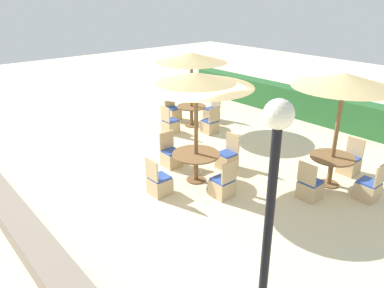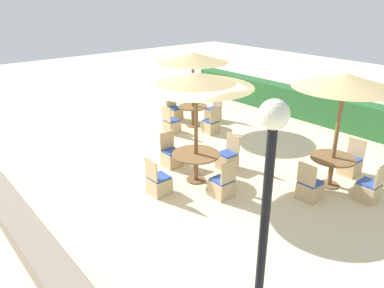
{
  "view_description": "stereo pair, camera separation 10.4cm",
  "coord_description": "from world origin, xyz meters",
  "px_view_note": "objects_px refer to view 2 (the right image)",
  "views": [
    {
      "loc": [
        6.53,
        -4.98,
        4.42
      ],
      "look_at": [
        0.0,
        0.6,
        0.9
      ],
      "focal_mm": 35.0,
      "sensor_mm": 36.0,
      "label": 1
    },
    {
      "loc": [
        6.59,
        -4.9,
        4.42
      ],
      "look_at": [
        0.0,
        0.6,
        0.9
      ],
      "focal_mm": 35.0,
      "sensor_mm": 36.0,
      "label": 2
    }
  ],
  "objects_px": {
    "lamp_post": "(269,177)",
    "patio_chair_back_right_north": "(350,165)",
    "parasol_back_right": "(345,82)",
    "patio_chair_center_east": "(222,186)",
    "parasol_center": "(196,80)",
    "round_table_center": "(196,159)",
    "patio_chair_back_right_south": "(310,189)",
    "parasol_back_left": "(193,58)",
    "patio_chair_back_left_north": "(213,113)",
    "round_table_back_left": "(193,111)",
    "patio_chair_back_left_east": "(211,126)",
    "round_table_back_right": "(332,163)",
    "patio_chair_back_left_south": "(171,125)",
    "patio_chair_back_right_east": "(369,190)",
    "patio_chair_back_left_west": "(175,112)",
    "patio_chair_center_north": "(227,159)",
    "patio_chair_center_south": "(159,184)",
    "patio_chair_center_west": "(171,157)"
  },
  "relations": [
    {
      "from": "lamp_post",
      "to": "parasol_center",
      "type": "relative_size",
      "value": 1.22
    },
    {
      "from": "round_table_back_left",
      "to": "patio_chair_back_right_south",
      "type": "height_order",
      "value": "patio_chair_back_right_south"
    },
    {
      "from": "lamp_post",
      "to": "patio_chair_back_left_east",
      "type": "bearing_deg",
      "value": 142.23
    },
    {
      "from": "patio_chair_center_west",
      "to": "patio_chair_back_right_east",
      "type": "xyz_separation_m",
      "value": [
        4.32,
        2.32,
        0.0
      ]
    },
    {
      "from": "round_table_back_right",
      "to": "patio_chair_back_right_south",
      "type": "height_order",
      "value": "patio_chair_back_right_south"
    },
    {
      "from": "lamp_post",
      "to": "patio_chair_back_right_east",
      "type": "bearing_deg",
      "value": 98.11
    },
    {
      "from": "parasol_center",
      "to": "round_table_center",
      "type": "height_order",
      "value": "parasol_center"
    },
    {
      "from": "round_table_center",
      "to": "patio_chair_back_left_east",
      "type": "distance_m",
      "value": 3.45
    },
    {
      "from": "parasol_back_right",
      "to": "patio_chair_back_left_north",
      "type": "bearing_deg",
      "value": 167.48
    },
    {
      "from": "lamp_post",
      "to": "patio_chair_back_left_north",
      "type": "relative_size",
      "value": 3.57
    },
    {
      "from": "patio_chair_back_left_east",
      "to": "patio_chair_back_right_south",
      "type": "relative_size",
      "value": 1.0
    },
    {
      "from": "patio_chair_center_west",
      "to": "patio_chair_back_left_west",
      "type": "distance_m",
      "value": 4.0
    },
    {
      "from": "patio_chair_center_east",
      "to": "patio_chair_back_left_south",
      "type": "height_order",
      "value": "same"
    },
    {
      "from": "round_table_center",
      "to": "patio_chair_center_east",
      "type": "distance_m",
      "value": 1.05
    },
    {
      "from": "round_table_back_left",
      "to": "patio_chair_back_right_north",
      "type": "xyz_separation_m",
      "value": [
        5.5,
        0.7,
        -0.29
      ]
    },
    {
      "from": "parasol_back_left",
      "to": "patio_chair_back_right_north",
      "type": "relative_size",
      "value": 2.74
    },
    {
      "from": "patio_chair_center_east",
      "to": "parasol_back_right",
      "type": "height_order",
      "value": "parasol_back_right"
    },
    {
      "from": "patio_chair_center_east",
      "to": "round_table_back_right",
      "type": "relative_size",
      "value": 0.88
    },
    {
      "from": "round_table_back_right",
      "to": "patio_chair_back_right_north",
      "type": "relative_size",
      "value": 1.14
    },
    {
      "from": "parasol_back_right",
      "to": "patio_chair_center_east",
      "type": "bearing_deg",
      "value": -118.41
    },
    {
      "from": "patio_chair_back_left_north",
      "to": "patio_chair_back_right_south",
      "type": "distance_m",
      "value": 5.96
    },
    {
      "from": "patio_chair_back_left_south",
      "to": "round_table_back_right",
      "type": "bearing_deg",
      "value": 7.79
    },
    {
      "from": "patio_chair_back_right_south",
      "to": "lamp_post",
      "type": "bearing_deg",
      "value": -66.64
    },
    {
      "from": "parasol_back_left",
      "to": "parasol_back_right",
      "type": "distance_m",
      "value": 5.51
    },
    {
      "from": "parasol_center",
      "to": "patio_chair_back_left_south",
      "type": "distance_m",
      "value": 4.21
    },
    {
      "from": "parasol_back_right",
      "to": "patio_chair_back_left_west",
      "type": "bearing_deg",
      "value": 178.25
    },
    {
      "from": "lamp_post",
      "to": "patio_chair_back_right_north",
      "type": "bearing_deg",
      "value": 106.34
    },
    {
      "from": "parasol_center",
      "to": "patio_chair_back_left_west",
      "type": "height_order",
      "value": "parasol_center"
    },
    {
      "from": "round_table_center",
      "to": "patio_chair_center_north",
      "type": "bearing_deg",
      "value": 89.39
    },
    {
      "from": "lamp_post",
      "to": "patio_chair_back_left_west",
      "type": "distance_m",
      "value": 9.6
    },
    {
      "from": "parasol_back_right",
      "to": "patio_chair_back_right_south",
      "type": "bearing_deg",
      "value": -86.53
    },
    {
      "from": "patio_chair_back_right_south",
      "to": "patio_chair_back_right_north",
      "type": "distance_m",
      "value": 1.9
    },
    {
      "from": "round_table_back_right",
      "to": "patio_chair_center_west",
      "type": "bearing_deg",
      "value": -145.79
    },
    {
      "from": "patio_chair_center_south",
      "to": "patio_chair_center_west",
      "type": "xyz_separation_m",
      "value": [
        -1.04,
        1.15,
        0.0
      ]
    },
    {
      "from": "patio_chair_center_north",
      "to": "parasol_back_right",
      "type": "height_order",
      "value": "parasol_back_right"
    },
    {
      "from": "lamp_post",
      "to": "parasol_back_left",
      "type": "height_order",
      "value": "lamp_post"
    },
    {
      "from": "patio_chair_back_left_east",
      "to": "patio_chair_back_left_north",
      "type": "height_order",
      "value": "same"
    },
    {
      "from": "patio_chair_center_west",
      "to": "patio_chair_back_left_west",
      "type": "bearing_deg",
      "value": -128.57
    },
    {
      "from": "patio_chair_center_west",
      "to": "parasol_back_right",
      "type": "xyz_separation_m",
      "value": [
        3.37,
        2.29,
        2.31
      ]
    },
    {
      "from": "parasol_back_right",
      "to": "round_table_back_right",
      "type": "relative_size",
      "value": 2.6
    },
    {
      "from": "patio_chair_center_east",
      "to": "round_table_back_right",
      "type": "bearing_deg",
      "value": -28.41
    },
    {
      "from": "patio_chair_center_north",
      "to": "patio_chair_back_right_south",
      "type": "xyz_separation_m",
      "value": [
        2.34,
        0.3,
        0.0
      ]
    },
    {
      "from": "patio_chair_back_left_west",
      "to": "round_table_back_right",
      "type": "xyz_separation_m",
      "value": [
        6.5,
        -0.2,
        0.32
      ]
    },
    {
      "from": "patio_chair_back_right_south",
      "to": "patio_chair_back_right_east",
      "type": "relative_size",
      "value": 1.0
    },
    {
      "from": "patio_chair_back_left_west",
      "to": "patio_chair_back_right_east",
      "type": "height_order",
      "value": "same"
    },
    {
      "from": "lamp_post",
      "to": "parasol_back_right",
      "type": "relative_size",
      "value": 1.2
    },
    {
      "from": "patio_chair_center_north",
      "to": "patio_chair_back_left_west",
      "type": "relative_size",
      "value": 1.0
    },
    {
      "from": "round_table_back_right",
      "to": "patio_chair_back_right_east",
      "type": "distance_m",
      "value": 1.01
    },
    {
      "from": "patio_chair_back_left_north",
      "to": "parasol_back_right",
      "type": "distance_m",
      "value": 6.09
    },
    {
      "from": "patio_chair_center_east",
      "to": "parasol_back_left",
      "type": "height_order",
      "value": "parasol_back_left"
    }
  ]
}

